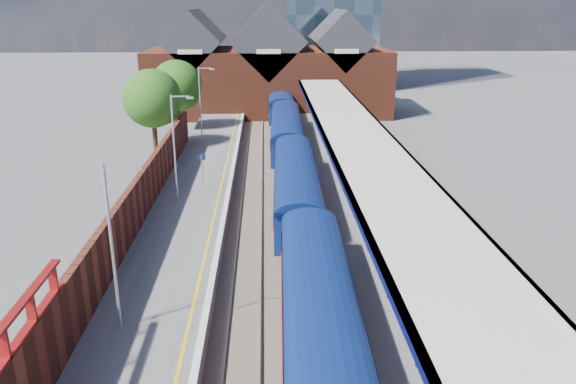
% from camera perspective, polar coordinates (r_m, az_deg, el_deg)
% --- Properties ---
extents(ground, '(240.00, 240.00, 0.00)m').
position_cam_1_polar(ground, '(46.24, -1.64, 1.61)').
color(ground, '#5B5B5E').
rests_on(ground, ground).
extents(ballast_bed, '(6.00, 76.00, 0.06)m').
position_cam_1_polar(ballast_bed, '(36.80, -1.43, -2.94)').
color(ballast_bed, '#473D33').
rests_on(ballast_bed, ground).
extents(rails, '(4.51, 76.00, 0.14)m').
position_cam_1_polar(rails, '(36.76, -1.43, -2.81)').
color(rails, slate).
rests_on(rails, ground).
extents(left_platform, '(5.00, 76.00, 1.00)m').
position_cam_1_polar(left_platform, '(36.96, -10.00, -2.35)').
color(left_platform, '#565659').
rests_on(left_platform, ground).
extents(right_platform, '(6.00, 76.00, 1.00)m').
position_cam_1_polar(right_platform, '(37.19, 7.85, -2.11)').
color(right_platform, '#565659').
rests_on(right_platform, ground).
extents(coping_left, '(0.30, 76.00, 0.05)m').
position_cam_1_polar(coping_left, '(36.53, -6.39, -1.55)').
color(coping_left, silver).
rests_on(coping_left, left_platform).
extents(coping_right, '(0.30, 76.00, 0.05)m').
position_cam_1_polar(coping_right, '(36.62, 3.49, -1.42)').
color(coping_right, silver).
rests_on(coping_right, right_platform).
extents(yellow_line, '(0.14, 76.00, 0.01)m').
position_cam_1_polar(yellow_line, '(36.59, -7.33, -1.59)').
color(yellow_line, yellow).
rests_on(yellow_line, left_platform).
extents(train, '(3.21, 65.96, 3.45)m').
position_cam_1_polar(train, '(45.14, 0.24, 3.99)').
color(train, navy).
rests_on(train, ground).
extents(canopy, '(4.50, 52.00, 4.48)m').
position_cam_1_polar(canopy, '(37.57, 6.89, 5.73)').
color(canopy, '#0D1050').
rests_on(canopy, right_platform).
extents(lamp_post_b, '(1.48, 0.18, 7.00)m').
position_cam_1_polar(lamp_post_b, '(22.73, -17.20, -4.50)').
color(lamp_post_b, '#A5A8AA').
rests_on(lamp_post_b, left_platform).
extents(lamp_post_c, '(1.48, 0.18, 7.00)m').
position_cam_1_polar(lamp_post_c, '(37.66, -11.31, 5.13)').
color(lamp_post_c, '#A5A8AA').
rests_on(lamp_post_c, left_platform).
extents(lamp_post_d, '(1.48, 0.18, 7.00)m').
position_cam_1_polar(lamp_post_d, '(53.22, -8.77, 9.21)').
color(lamp_post_d, '#A5A8AA').
rests_on(lamp_post_d, left_platform).
extents(platform_sign, '(0.55, 0.08, 2.50)m').
position_cam_1_polar(platform_sign, '(39.98, -8.75, 2.65)').
color(platform_sign, '#A5A8AA').
rests_on(platform_sign, left_platform).
extents(brick_wall, '(0.35, 50.00, 3.86)m').
position_cam_1_polar(brick_wall, '(30.85, -16.50, -3.32)').
color(brick_wall, maroon).
rests_on(brick_wall, left_platform).
extents(station_building, '(30.00, 12.12, 13.78)m').
position_cam_1_polar(station_building, '(72.64, -2.00, 12.30)').
color(station_building, maroon).
rests_on(station_building, ground).
extents(tree_near, '(5.20, 5.20, 8.10)m').
position_cam_1_polar(tree_near, '(51.72, -13.48, 9.05)').
color(tree_near, '#382314').
rests_on(tree_near, ground).
extents(tree_far, '(5.20, 5.20, 8.10)m').
position_cam_1_polar(tree_far, '(59.34, -11.10, 10.41)').
color(tree_far, '#382314').
rests_on(tree_far, ground).
extents(parked_car_red, '(4.11, 2.48, 1.31)m').
position_cam_1_polar(parked_car_red, '(22.15, 21.08, -15.45)').
color(parked_car_red, maroon).
rests_on(parked_car_red, right_platform).
extents(parked_car_silver, '(4.21, 2.36, 1.31)m').
position_cam_1_polar(parked_car_silver, '(33.92, 12.31, -2.37)').
color(parked_car_silver, '#9D9CA0').
rests_on(parked_car_silver, right_platform).
extents(parked_car_dark, '(4.50, 3.22, 1.21)m').
position_cam_1_polar(parked_car_dark, '(31.79, 13.36, -4.02)').
color(parked_car_dark, black).
rests_on(parked_car_dark, right_platform).
extents(parked_car_blue, '(5.05, 3.56, 1.28)m').
position_cam_1_polar(parked_car_blue, '(29.82, 15.18, -5.67)').
color(parked_car_blue, navy).
rests_on(parked_car_blue, right_platform).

